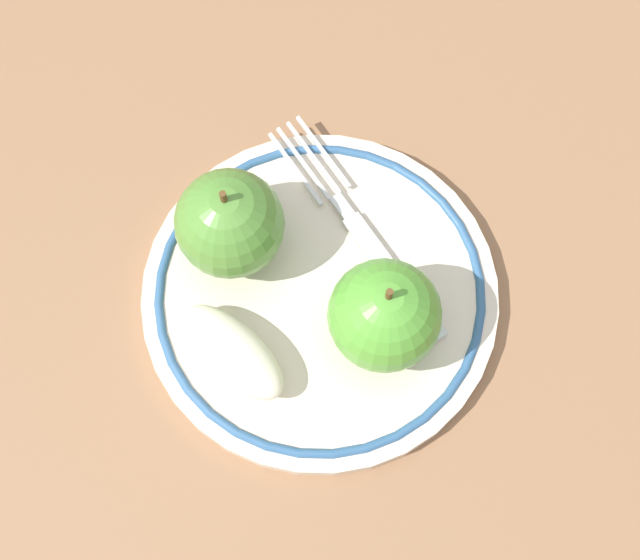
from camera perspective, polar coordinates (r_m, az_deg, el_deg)
ground_plane at (r=0.58m, az=1.15°, el=-2.61°), size 2.00×2.00×0.00m
plate at (r=0.57m, az=-0.00°, el=-0.93°), size 0.23×0.23×0.01m
apple_red_whole at (r=0.53m, az=4.15°, el=-2.27°), size 0.07×0.07×0.08m
apple_second_whole at (r=0.55m, az=-5.81°, el=3.61°), size 0.07×0.07×0.08m
apple_slice_front at (r=0.55m, az=-5.57°, el=-4.58°), size 0.09×0.07×0.03m
fork at (r=0.58m, az=2.73°, el=2.98°), size 0.18×0.07×0.00m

